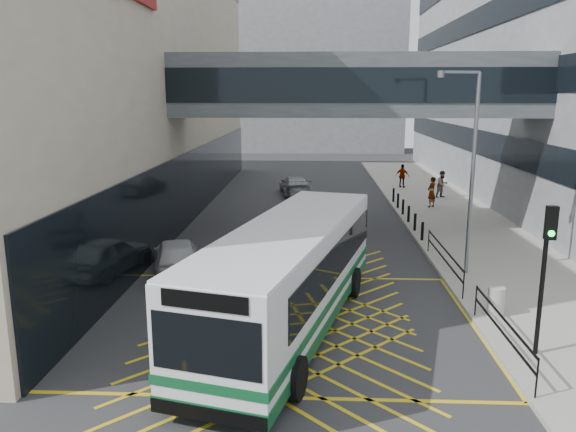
# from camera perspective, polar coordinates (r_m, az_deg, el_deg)

# --- Properties ---
(ground) EXTENTS (120.00, 120.00, 0.00)m
(ground) POSITION_cam_1_polar(r_m,az_deg,el_deg) (18.10, -0.57, -10.79)
(ground) COLOR #333335
(building_far) EXTENTS (28.00, 16.00, 18.00)m
(building_far) POSITION_cam_1_polar(r_m,az_deg,el_deg) (76.71, 0.37, 13.67)
(building_far) COLOR gray
(building_far) RESTS_ON ground
(skybridge) EXTENTS (20.00, 4.10, 3.00)m
(skybridge) POSITION_cam_1_polar(r_m,az_deg,el_deg) (28.71, 6.88, 12.99)
(skybridge) COLOR #4E5358
(skybridge) RESTS_ON ground
(pavement) EXTENTS (6.00, 54.00, 0.16)m
(pavement) POSITION_cam_1_polar(r_m,az_deg,el_deg) (33.39, 16.49, -0.37)
(pavement) COLOR #A5A097
(pavement) RESTS_ON ground
(box_junction) EXTENTS (12.00, 9.00, 0.01)m
(box_junction) POSITION_cam_1_polar(r_m,az_deg,el_deg) (18.09, -0.57, -10.78)
(box_junction) COLOR gold
(box_junction) RESTS_ON ground
(bus) EXTENTS (5.64, 12.10, 3.31)m
(bus) POSITION_cam_1_polar(r_m,az_deg,el_deg) (17.14, 0.34, -5.79)
(bus) COLOR white
(bus) RESTS_ON ground
(car_white) EXTENTS (3.15, 5.14, 1.53)m
(car_white) POSITION_cam_1_polar(r_m,az_deg,el_deg) (22.98, -11.22, -3.96)
(car_white) COLOR #BCBCBE
(car_white) RESTS_ON ground
(car_dark) EXTENTS (3.42, 4.92, 1.43)m
(car_dark) POSITION_cam_1_polar(r_m,az_deg,el_deg) (27.49, -0.63, -1.14)
(car_dark) COLOR black
(car_dark) RESTS_ON ground
(car_silver) EXTENTS (2.68, 4.95, 1.46)m
(car_silver) POSITION_cam_1_polar(r_m,az_deg,el_deg) (40.45, 0.73, 3.21)
(car_silver) COLOR gray
(car_silver) RESTS_ON ground
(traffic_light) EXTENTS (0.30, 0.49, 4.15)m
(traffic_light) POSITION_cam_1_polar(r_m,az_deg,el_deg) (16.16, 24.73, -4.04)
(traffic_light) COLOR black
(traffic_light) RESTS_ON pavement
(street_lamp) EXTENTS (1.75, 0.65, 7.77)m
(street_lamp) POSITION_cam_1_polar(r_m,az_deg,el_deg) (22.47, 17.93, 5.28)
(street_lamp) COLOR slate
(street_lamp) RESTS_ON pavement
(litter_bin) EXTENTS (0.53, 0.53, 0.92)m
(litter_bin) POSITION_cam_1_polar(r_m,az_deg,el_deg) (19.30, 20.39, -8.12)
(litter_bin) COLOR #ADA89E
(litter_bin) RESTS_ON pavement
(kerb_railings) EXTENTS (0.05, 12.54, 1.00)m
(kerb_railings) POSITION_cam_1_polar(r_m,az_deg,el_deg) (20.12, 17.60, -6.31)
(kerb_railings) COLOR black
(kerb_railings) RESTS_ON pavement
(bollards) EXTENTS (0.14, 10.14, 0.90)m
(bollards) POSITION_cam_1_polar(r_m,az_deg,el_deg) (32.72, 11.87, 0.57)
(bollards) COLOR black
(bollards) RESTS_ON pavement
(pedestrian_a) EXTENTS (0.91, 0.91, 1.88)m
(pedestrian_a) POSITION_cam_1_polar(r_m,az_deg,el_deg) (36.24, 14.38, 2.36)
(pedestrian_a) COLOR gray
(pedestrian_a) RESTS_ON pavement
(pedestrian_b) EXTENTS (1.03, 0.88, 1.82)m
(pedestrian_b) POSITION_cam_1_polar(r_m,az_deg,el_deg) (39.82, 15.41, 3.12)
(pedestrian_b) COLOR gray
(pedestrian_b) RESTS_ON pavement
(pedestrian_c) EXTENTS (1.16, 0.91, 1.76)m
(pedestrian_c) POSITION_cam_1_polar(r_m,az_deg,el_deg) (43.44, 11.55, 4.00)
(pedestrian_c) COLOR gray
(pedestrian_c) RESTS_ON pavement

